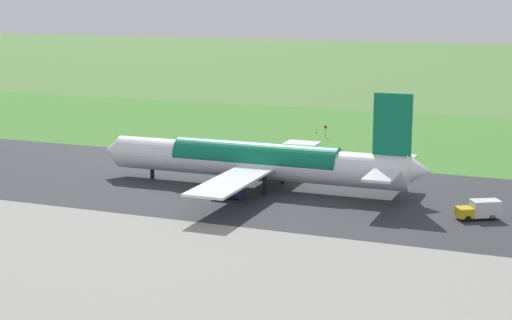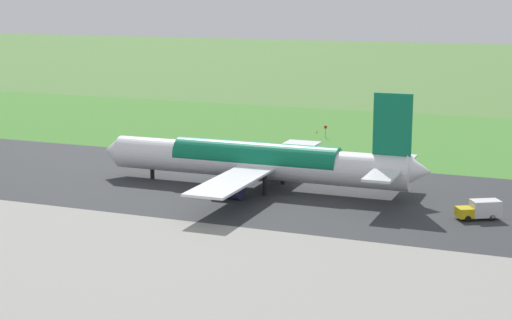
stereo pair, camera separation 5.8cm
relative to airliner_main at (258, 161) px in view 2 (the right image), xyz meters
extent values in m
plane|color=#547F3D|center=(8.90, 0.00, -4.35)|extent=(800.00, 800.00, 0.00)
cube|color=#2D3033|center=(8.90, 0.00, -4.32)|extent=(600.00, 41.82, 0.06)
cube|color=#478534|center=(8.90, -49.95, -4.33)|extent=(600.00, 80.00, 0.04)
cylinder|color=white|center=(0.38, 0.00, -0.15)|extent=(48.04, 5.62, 5.20)
cone|color=white|center=(25.88, 0.23, -0.15)|extent=(3.04, 4.97, 4.94)
cone|color=white|center=(-24.82, -0.22, 0.45)|extent=(3.54, 4.45, 4.42)
cube|color=#0C724C|center=(-20.74, -0.18, 6.95)|extent=(5.60, 0.55, 9.00)
cube|color=white|center=(-20.79, 5.32, 0.65)|extent=(4.08, 9.03, 0.36)
cube|color=white|center=(-20.69, -5.68, 0.65)|extent=(4.08, 9.03, 0.36)
cube|color=white|center=(-0.72, 10.99, -0.55)|extent=(6.19, 22.05, 0.35)
cube|color=white|center=(-0.52, -11.01, -0.55)|extent=(6.19, 22.05, 0.35)
cylinder|color=#23284C|center=(1.81, 7.52, -3.03)|extent=(4.52, 2.84, 2.80)
cylinder|color=#23284C|center=(1.94, -7.48, -3.03)|extent=(4.52, 2.84, 2.80)
cylinder|color=black|center=(18.62, 0.16, -2.64)|extent=(0.70, 0.70, 3.42)
cylinder|color=black|center=(-2.66, 3.98, -2.64)|extent=(0.70, 0.70, 3.42)
cylinder|color=black|center=(-2.59, -4.02, -2.64)|extent=(0.70, 0.70, 3.42)
cylinder|color=#0C724C|center=(0.38, 0.00, 0.37)|extent=(26.44, 5.46, 5.23)
cube|color=gold|center=(-32.38, 6.53, -3.25)|extent=(3.01, 3.01, 1.30)
cube|color=silver|center=(-34.80, 5.12, -2.80)|extent=(4.44, 3.90, 2.20)
cylinder|color=black|center=(-32.88, 7.39, -3.90)|extent=(0.93, 0.71, 0.90)
cylinder|color=black|center=(-31.88, 5.66, -3.90)|extent=(0.93, 0.71, 0.90)
cylinder|color=black|center=(-35.82, 5.68, -3.90)|extent=(0.93, 0.71, 0.90)
cylinder|color=black|center=(-34.81, 3.95, -3.90)|extent=(0.93, 0.71, 0.90)
cylinder|color=slate|center=(3.72, -47.61, -3.36)|extent=(0.10, 0.10, 1.99)
cube|color=red|center=(3.72, -47.63, -2.06)|extent=(0.60, 0.04, 0.60)
cone|color=orange|center=(7.14, -52.47, -4.08)|extent=(0.40, 0.40, 0.55)
camera|label=1|loc=(-45.46, 114.32, 25.31)|focal=57.03mm
camera|label=2|loc=(-45.51, 114.30, 25.31)|focal=57.03mm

